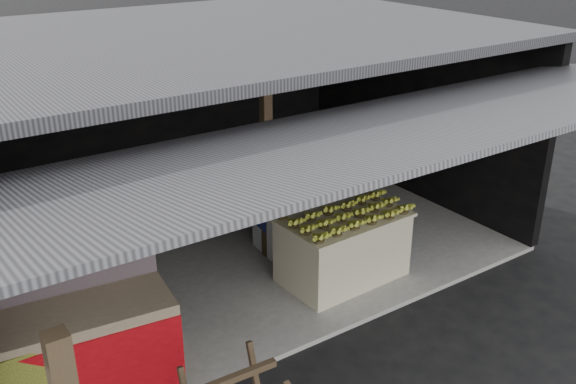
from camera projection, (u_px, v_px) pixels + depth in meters
ground at (338, 335)px, 7.14m from camera, size 80.00×80.00×0.00m
concrete_slab at (227, 245)px, 9.02m from camera, size 7.00×5.00×0.06m
shophouse at (209, 97)px, 8.44m from camera, size 7.40×7.29×3.02m
banana_table at (343, 247)px, 8.00m from camera, size 1.60×1.02×0.86m
banana_pile at (344, 210)px, 7.80m from camera, size 1.48×0.92×0.17m
white_crate at (289, 216)px, 8.76m from camera, size 0.88×0.64×0.93m
neighbor_stall at (80, 349)px, 5.96m from camera, size 1.81×0.98×1.79m
water_barrel at (374, 229)px, 8.82m from camera, size 0.37×0.37×0.54m
plastic_chair at (335, 184)px, 9.77m from camera, size 0.48×0.48×0.80m
magenta_rug at (348, 220)px, 9.71m from camera, size 1.60×1.15×0.01m
picture_frames at (137, 81)px, 10.00m from camera, size 1.62×0.04×0.46m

